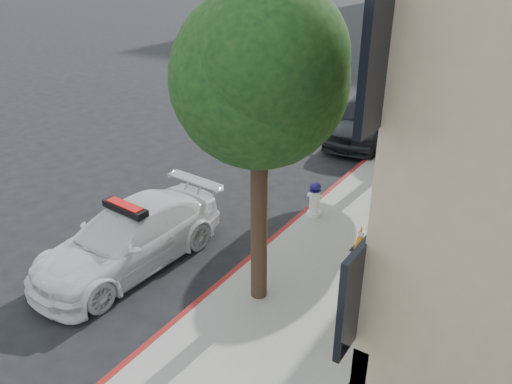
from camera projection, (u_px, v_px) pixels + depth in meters
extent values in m
plane|color=black|center=(205.00, 217.00, 12.46)|extent=(120.00, 120.00, 0.00)
cube|color=gray|center=(453.00, 130.00, 18.17)|extent=(3.20, 50.00, 0.15)
cube|color=maroon|center=(411.00, 122.00, 18.93)|extent=(0.12, 50.00, 0.15)
cylinder|color=black|center=(259.00, 218.00, 8.74)|extent=(0.30, 0.30, 3.30)
sphere|color=black|center=(259.00, 79.00, 7.66)|extent=(2.80, 2.80, 2.80)
sphere|color=black|center=(272.00, 59.00, 7.06)|extent=(2.24, 2.24, 2.24)
sphere|color=black|center=(251.00, 91.00, 8.19)|extent=(2.10, 2.10, 2.10)
cylinder|color=black|center=(405.00, 109.00, 14.77)|extent=(0.30, 0.30, 3.19)
sphere|color=black|center=(417.00, 25.00, 13.71)|extent=(2.60, 2.60, 2.60)
sphere|color=black|center=(430.00, 12.00, 13.11)|extent=(2.08, 2.08, 2.08)
sphere|color=black|center=(406.00, 34.00, 14.24)|extent=(1.95, 1.95, 1.95)
cylinder|color=black|center=(467.00, 59.00, 20.73)|extent=(0.30, 0.30, 3.41)
sphere|color=black|center=(470.00, 2.00, 20.15)|extent=(2.25, 2.25, 2.25)
imported|color=white|center=(129.00, 238.00, 10.38)|extent=(2.06, 4.51, 1.28)
cube|color=black|center=(125.00, 208.00, 10.07)|extent=(1.12, 0.35, 0.14)
cube|color=#A50A07|center=(125.00, 205.00, 10.04)|extent=(0.91, 0.28, 0.06)
imported|color=black|center=(366.00, 118.00, 17.11)|extent=(2.33, 4.80, 1.58)
imported|color=#161B38|center=(437.00, 58.00, 26.26)|extent=(2.30, 5.03, 1.60)
cylinder|color=white|center=(314.00, 213.00, 12.23)|extent=(0.34, 0.34, 0.11)
cylinder|color=white|center=(315.00, 201.00, 12.08)|extent=(0.25, 0.25, 0.58)
ellipsoid|color=#161356|center=(315.00, 187.00, 11.91)|extent=(0.27, 0.27, 0.19)
cylinder|color=white|center=(315.00, 196.00, 12.02)|extent=(0.37, 0.14, 0.11)
cylinder|color=white|center=(315.00, 196.00, 12.02)|extent=(0.12, 0.20, 0.11)
cube|color=black|center=(359.00, 249.00, 10.85)|extent=(0.33, 0.33, 0.03)
cone|color=orange|center=(361.00, 237.00, 10.72)|extent=(0.25, 0.25, 0.59)
cylinder|color=white|center=(361.00, 233.00, 10.67)|extent=(0.13, 0.13, 0.09)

